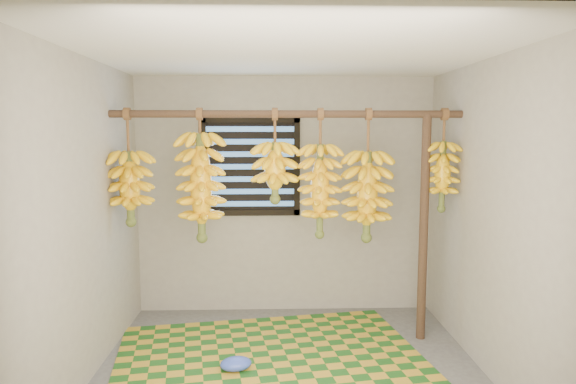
{
  "coord_description": "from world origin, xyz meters",
  "views": [
    {
      "loc": [
        -0.14,
        -3.7,
        1.85
      ],
      "look_at": [
        0.0,
        0.55,
        1.35
      ],
      "focal_mm": 32.0,
      "sensor_mm": 36.0,
      "label": 1
    }
  ],
  "objects_px": {
    "banana_bunch_f": "(442,176)",
    "plastic_bag": "(236,364)",
    "woven_mat": "(272,363)",
    "banana_bunch_b": "(201,187)",
    "support_post": "(424,229)",
    "banana_bunch_e": "(367,196)",
    "banana_bunch_d": "(320,191)",
    "banana_bunch_a": "(130,188)",
    "banana_bunch_c": "(275,172)"
  },
  "relations": [
    {
      "from": "banana_bunch_c",
      "to": "banana_bunch_f",
      "type": "relative_size",
      "value": 0.9
    },
    {
      "from": "support_post",
      "to": "woven_mat",
      "type": "distance_m",
      "value": 1.73
    },
    {
      "from": "support_post",
      "to": "banana_bunch_c",
      "type": "xyz_separation_m",
      "value": [
        -1.31,
        0.0,
        0.51
      ]
    },
    {
      "from": "banana_bunch_a",
      "to": "banana_bunch_c",
      "type": "height_order",
      "value": "same"
    },
    {
      "from": "support_post",
      "to": "plastic_bag",
      "type": "bearing_deg",
      "value": -159.79
    },
    {
      "from": "plastic_bag",
      "to": "banana_bunch_c",
      "type": "relative_size",
      "value": 0.31
    },
    {
      "from": "woven_mat",
      "to": "banana_bunch_e",
      "type": "distance_m",
      "value": 1.6
    },
    {
      "from": "plastic_bag",
      "to": "banana_bunch_e",
      "type": "distance_m",
      "value": 1.77
    },
    {
      "from": "banana_bunch_a",
      "to": "banana_bunch_f",
      "type": "relative_size",
      "value": 1.11
    },
    {
      "from": "woven_mat",
      "to": "banana_bunch_b",
      "type": "xyz_separation_m",
      "value": [
        -0.6,
        0.47,
        1.37
      ]
    },
    {
      "from": "plastic_bag",
      "to": "woven_mat",
      "type": "bearing_deg",
      "value": 24.64
    },
    {
      "from": "banana_bunch_b",
      "to": "banana_bunch_c",
      "type": "distance_m",
      "value": 0.65
    },
    {
      "from": "support_post",
      "to": "plastic_bag",
      "type": "distance_m",
      "value": 1.97
    },
    {
      "from": "woven_mat",
      "to": "banana_bunch_b",
      "type": "bearing_deg",
      "value": 142.25
    },
    {
      "from": "support_post",
      "to": "banana_bunch_e",
      "type": "height_order",
      "value": "banana_bunch_e"
    },
    {
      "from": "banana_bunch_b",
      "to": "banana_bunch_f",
      "type": "bearing_deg",
      "value": 0.0
    },
    {
      "from": "support_post",
      "to": "banana_bunch_a",
      "type": "height_order",
      "value": "banana_bunch_a"
    },
    {
      "from": "banana_bunch_d",
      "to": "banana_bunch_b",
      "type": "bearing_deg",
      "value": 180.0
    },
    {
      "from": "banana_bunch_c",
      "to": "banana_bunch_f",
      "type": "xyz_separation_m",
      "value": [
        1.46,
        0.0,
        -0.04
      ]
    },
    {
      "from": "woven_mat",
      "to": "banana_bunch_e",
      "type": "relative_size",
      "value": 2.17
    },
    {
      "from": "support_post",
      "to": "banana_bunch_d",
      "type": "xyz_separation_m",
      "value": [
        -0.92,
        0.0,
        0.34
      ]
    },
    {
      "from": "plastic_bag",
      "to": "support_post",
      "type": "bearing_deg",
      "value": 20.21
    },
    {
      "from": "banana_bunch_a",
      "to": "banana_bunch_d",
      "type": "distance_m",
      "value": 1.63
    },
    {
      "from": "banana_bunch_f",
      "to": "plastic_bag",
      "type": "bearing_deg",
      "value": -161.38
    },
    {
      "from": "plastic_bag",
      "to": "banana_bunch_b",
      "type": "height_order",
      "value": "banana_bunch_b"
    },
    {
      "from": "support_post",
      "to": "plastic_bag",
      "type": "xyz_separation_m",
      "value": [
        -1.62,
        -0.6,
        -0.94
      ]
    },
    {
      "from": "banana_bunch_a",
      "to": "banana_bunch_f",
      "type": "bearing_deg",
      "value": 0.0
    },
    {
      "from": "woven_mat",
      "to": "plastic_bag",
      "type": "height_order",
      "value": "plastic_bag"
    },
    {
      "from": "banana_bunch_e",
      "to": "plastic_bag",
      "type": "bearing_deg",
      "value": -151.84
    },
    {
      "from": "banana_bunch_d",
      "to": "banana_bunch_f",
      "type": "height_order",
      "value": "same"
    },
    {
      "from": "banana_bunch_a",
      "to": "woven_mat",
      "type": "bearing_deg",
      "value": -21.13
    },
    {
      "from": "banana_bunch_a",
      "to": "banana_bunch_d",
      "type": "bearing_deg",
      "value": 0.0
    },
    {
      "from": "plastic_bag",
      "to": "banana_bunch_e",
      "type": "height_order",
      "value": "banana_bunch_e"
    },
    {
      "from": "woven_mat",
      "to": "banana_bunch_b",
      "type": "relative_size",
      "value": 2.18
    },
    {
      "from": "banana_bunch_c",
      "to": "banana_bunch_d",
      "type": "bearing_deg",
      "value": 0.0
    },
    {
      "from": "banana_bunch_c",
      "to": "banana_bunch_b",
      "type": "bearing_deg",
      "value": 180.0
    },
    {
      "from": "woven_mat",
      "to": "plastic_bag",
      "type": "xyz_separation_m",
      "value": [
        -0.28,
        -0.13,
        0.06
      ]
    },
    {
      "from": "banana_bunch_f",
      "to": "woven_mat",
      "type": "bearing_deg",
      "value": -162.57
    },
    {
      "from": "woven_mat",
      "to": "banana_bunch_a",
      "type": "distance_m",
      "value": 1.89
    },
    {
      "from": "banana_bunch_f",
      "to": "banana_bunch_e",
      "type": "bearing_deg",
      "value": -180.0
    },
    {
      "from": "plastic_bag",
      "to": "banana_bunch_a",
      "type": "bearing_deg",
      "value": 147.33
    },
    {
      "from": "banana_bunch_c",
      "to": "plastic_bag",
      "type": "bearing_deg",
      "value": -117.7
    },
    {
      "from": "woven_mat",
      "to": "banana_bunch_b",
      "type": "distance_m",
      "value": 1.57
    },
    {
      "from": "woven_mat",
      "to": "banana_bunch_e",
      "type": "bearing_deg",
      "value": 29.3
    },
    {
      "from": "support_post",
      "to": "banana_bunch_c",
      "type": "distance_m",
      "value": 1.4
    },
    {
      "from": "plastic_bag",
      "to": "banana_bunch_b",
      "type": "xyz_separation_m",
      "value": [
        -0.32,
        0.6,
        1.32
      ]
    },
    {
      "from": "woven_mat",
      "to": "plastic_bag",
      "type": "relative_size",
      "value": 9.94
    },
    {
      "from": "support_post",
      "to": "banana_bunch_e",
      "type": "relative_size",
      "value": 1.75
    },
    {
      "from": "banana_bunch_c",
      "to": "banana_bunch_d",
      "type": "xyz_separation_m",
      "value": [
        0.39,
        0.0,
        -0.16
      ]
    },
    {
      "from": "banana_bunch_b",
      "to": "plastic_bag",
      "type": "bearing_deg",
      "value": -61.52
    }
  ]
}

